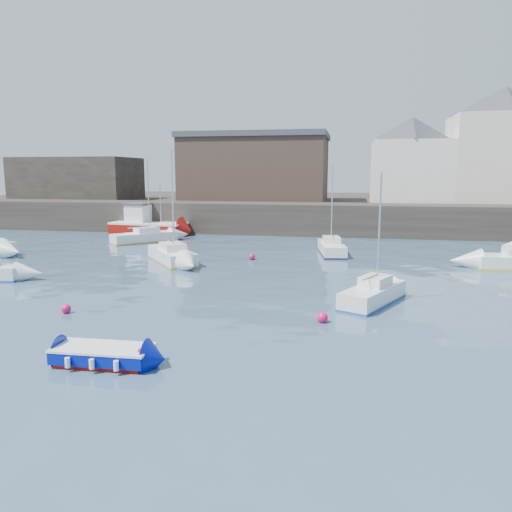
% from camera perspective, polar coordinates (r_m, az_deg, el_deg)
% --- Properties ---
extents(water, '(220.00, 220.00, 0.00)m').
position_cam_1_polar(water, '(16.29, -8.21, -12.10)').
color(water, '#2D4760').
rests_on(water, ground).
extents(quay_wall, '(90.00, 5.00, 3.00)m').
position_cam_1_polar(quay_wall, '(49.75, 5.04, 4.28)').
color(quay_wall, '#28231E').
rests_on(quay_wall, ground).
extents(land_strip, '(90.00, 32.00, 2.80)m').
position_cam_1_polar(land_strip, '(67.63, 6.63, 5.53)').
color(land_strip, '#28231E').
rests_on(land_strip, ground).
extents(bldg_east_a, '(13.36, 13.36, 11.80)m').
position_cam_1_polar(bldg_east_a, '(58.30, 26.29, 11.30)').
color(bldg_east_a, beige).
rests_on(bldg_east_a, land_strip).
extents(bldg_east_d, '(11.14, 11.14, 8.95)m').
position_cam_1_polar(bldg_east_d, '(56.12, 17.28, 10.47)').
color(bldg_east_d, white).
rests_on(bldg_east_d, land_strip).
extents(warehouse, '(16.40, 10.40, 7.60)m').
position_cam_1_polar(warehouse, '(58.35, -0.01, 10.10)').
color(warehouse, '#3D2D26').
rests_on(warehouse, land_strip).
extents(bldg_west, '(14.00, 8.00, 5.00)m').
position_cam_1_polar(bldg_west, '(65.29, -19.73, 8.33)').
color(bldg_west, '#353028').
rests_on(bldg_west, land_strip).
extents(blue_dinghy, '(3.13, 1.70, 0.59)m').
position_cam_1_polar(blue_dinghy, '(16.68, -17.08, -10.71)').
color(blue_dinghy, maroon).
rests_on(blue_dinghy, ground).
extents(fishing_boat, '(7.68, 3.64, 4.90)m').
position_cam_1_polar(fishing_boat, '(50.18, -12.44, 3.50)').
color(fishing_boat, maroon).
rests_on(fishing_boat, ground).
extents(sailboat_b, '(4.96, 5.72, 7.44)m').
position_cam_1_polar(sailboat_b, '(34.26, -9.60, 0.13)').
color(sailboat_b, white).
rests_on(sailboat_b, ground).
extents(sailboat_c, '(3.28, 4.73, 5.99)m').
position_cam_1_polar(sailboat_c, '(23.69, 13.23, -4.23)').
color(sailboat_c, white).
rests_on(sailboat_c, ground).
extents(sailboat_f, '(2.42, 5.26, 6.59)m').
position_cam_1_polar(sailboat_f, '(37.58, 8.64, 0.94)').
color(sailboat_f, white).
rests_on(sailboat_f, ground).
extents(sailboat_h, '(5.13, 5.30, 7.20)m').
position_cam_1_polar(sailboat_h, '(44.53, -12.65, 2.14)').
color(sailboat_h, white).
rests_on(sailboat_h, ground).
extents(buoy_near, '(0.42, 0.42, 0.42)m').
position_cam_1_polar(buoy_near, '(23.12, -20.85, -6.11)').
color(buoy_near, '#E30A63').
rests_on(buoy_near, ground).
extents(buoy_mid, '(0.45, 0.45, 0.45)m').
position_cam_1_polar(buoy_mid, '(20.50, 7.59, -7.53)').
color(buoy_mid, '#E30A63').
rests_on(buoy_mid, ground).
extents(buoy_far, '(0.45, 0.45, 0.45)m').
position_cam_1_polar(buoy_far, '(34.73, -0.46, -0.42)').
color(buoy_far, '#E30A63').
rests_on(buoy_far, ground).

